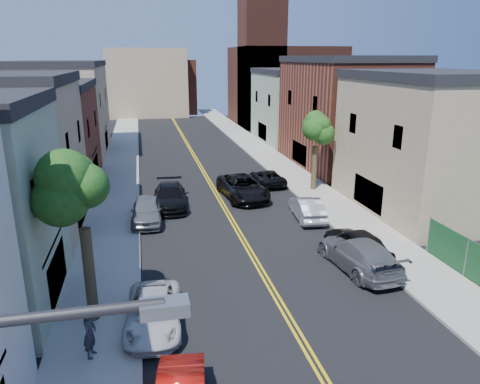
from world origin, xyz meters
TOP-DOWN VIEW (x-y plane):
  - sidewalk_left at (-7.90, 40.00)m, footprint 3.20×100.00m
  - sidewalk_right at (7.90, 40.00)m, footprint 3.20×100.00m
  - curb_left at (-6.15, 40.00)m, footprint 0.30×100.00m
  - curb_right at (6.15, 40.00)m, footprint 0.30×100.00m
  - bldg_left_brick at (-14.00, 36.00)m, footprint 9.00×12.00m
  - bldg_left_tan_far at (-14.00, 50.00)m, footprint 9.00×16.00m
  - bldg_right_tan at (14.00, 24.00)m, footprint 9.00×12.00m
  - bldg_right_brick at (14.00, 38.00)m, footprint 9.00×14.00m
  - bldg_right_palegrn at (14.00, 52.00)m, footprint 9.00×12.00m
  - church at (16.33, 67.07)m, footprint 16.20×14.20m
  - backdrop_left at (-4.00, 82.00)m, footprint 14.00×8.00m
  - backdrop_center at (0.00, 86.00)m, footprint 10.00×8.00m
  - tree_left_mid at (-7.88, 14.01)m, footprint 5.20×5.20m
  - tree_right_far at (7.92, 30.01)m, footprint 4.40×4.40m
  - white_pickup at (-5.50, 13.10)m, footprint 2.53×4.86m
  - grey_car_left at (-5.50, 25.38)m, footprint 2.21×4.93m
  - black_car_left at (-3.80, 28.20)m, footprint 2.56×5.70m
  - grey_car_right at (4.94, 16.13)m, footprint 2.81×5.85m
  - black_car_right at (5.50, 17.41)m, footprint 2.37×4.94m
  - silver_car_right at (5.01, 23.77)m, footprint 2.04×4.65m
  - dark_car_right_far at (4.70, 32.46)m, footprint 2.37×4.73m
  - black_suv_lane at (1.82, 29.22)m, footprint 3.40×6.46m
  - pedestrian_left at (-7.76, 11.48)m, footprint 0.58×0.75m

SIDE VIEW (x-z plane):
  - sidewalk_left at x=-7.90m, z-range 0.00..0.15m
  - sidewalk_right at x=7.90m, z-range 0.00..0.15m
  - curb_left at x=-6.15m, z-range 0.00..0.15m
  - curb_right at x=6.15m, z-range 0.00..0.15m
  - dark_car_right_far at x=4.70m, z-range 0.00..1.29m
  - white_pickup at x=-5.50m, z-range 0.00..1.31m
  - silver_car_right at x=5.01m, z-range 0.00..1.49m
  - black_car_left at x=-3.80m, z-range 0.00..1.62m
  - black_car_right at x=5.50m, z-range 0.00..1.63m
  - grey_car_right at x=4.94m, z-range 0.00..1.64m
  - grey_car_left at x=-5.50m, z-range 0.00..1.65m
  - black_suv_lane at x=1.82m, z-range 0.00..1.73m
  - pedestrian_left at x=-7.76m, z-range 0.15..1.99m
  - bldg_left_brick at x=-14.00m, z-range 0.00..8.00m
  - bldg_right_palegrn at x=14.00m, z-range 0.00..8.50m
  - bldg_right_tan at x=14.00m, z-range 0.00..9.00m
  - bldg_left_tan_far at x=-14.00m, z-range 0.00..9.50m
  - bldg_right_brick at x=14.00m, z-range 0.00..10.00m
  - backdrop_center at x=0.00m, z-range 0.00..10.00m
  - tree_right_far at x=7.92m, z-range 1.74..9.77m
  - backdrop_left at x=-4.00m, z-range 0.00..12.00m
  - tree_left_mid at x=-7.88m, z-range 1.94..11.23m
  - church at x=16.33m, z-range -4.06..18.54m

